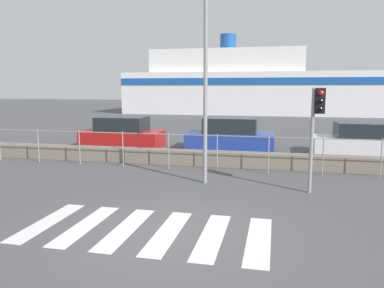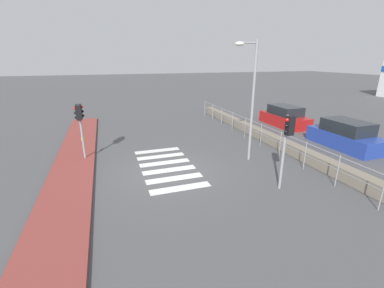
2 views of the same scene
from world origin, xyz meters
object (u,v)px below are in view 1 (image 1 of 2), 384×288
streetlamp (204,66)px  parked_car_blue (230,137)px  parked_car_white (369,142)px  ferry_boat (253,87)px  traffic_light_far (317,117)px  parked_car_red (122,134)px

streetlamp → parked_car_blue: (0.03, 6.33, -2.83)m
parked_car_white → ferry_boat: bearing=104.1°
streetlamp → ferry_boat: bearing=91.1°
traffic_light_far → parked_car_red: (-8.39, 6.55, -1.48)m
traffic_light_far → parked_car_red: bearing=142.0°
traffic_light_far → parked_car_red: traffic_light_far is taller
traffic_light_far → parked_car_red: size_ratio=0.73×
parked_car_blue → streetlamp: bearing=-90.3°
traffic_light_far → parked_car_white: size_ratio=0.62×
streetlamp → parked_car_red: size_ratio=1.41×
ferry_boat → parked_car_blue: bearing=-88.6°
ferry_boat → parked_car_red: (-4.66, -26.19, -2.36)m
streetlamp → parked_car_white: (5.97, 6.33, -2.88)m
ferry_boat → parked_car_blue: (0.64, -26.19, -2.34)m
streetlamp → ferry_boat: (-0.61, 32.52, -0.49)m
streetlamp → parked_car_red: 8.72m
streetlamp → parked_car_red: (-5.27, 6.33, -2.85)m
parked_car_red → parked_car_blue: parked_car_blue is taller
traffic_light_far → ferry_boat: size_ratio=0.10×
parked_car_red → parked_car_blue: bearing=-0.0°
traffic_light_far → parked_car_white: 7.30m
ferry_boat → traffic_light_far: bearing=-83.5°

